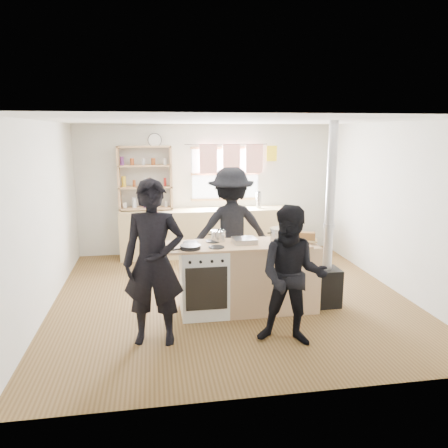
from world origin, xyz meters
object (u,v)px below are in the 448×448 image
(thermos, at_px, (259,200))
(stockpot_counter, at_px, (280,235))
(roast_tray, at_px, (244,240))
(cooking_island, at_px, (248,277))
(person_far, at_px, (231,229))
(stockpot_stove, at_px, (218,236))
(person_near_left, at_px, (154,263))
(skillet_greens, at_px, (190,247))
(flue_heater, at_px, (327,260))
(bread_board, at_px, (307,237))
(person_near_right, at_px, (292,276))

(thermos, xyz_separation_m, stockpot_counter, (-0.38, -2.73, -0.03))
(roast_tray, bearing_deg, cooking_island, -15.01)
(person_far, bearing_deg, stockpot_stove, 66.82)
(cooking_island, height_order, person_near_left, person_near_left)
(person_near_left, bearing_deg, thermos, 68.62)
(cooking_island, distance_m, person_far, 1.03)
(thermos, height_order, skillet_greens, thermos)
(cooking_island, relative_size, flue_heater, 0.79)
(bread_board, relative_size, person_far, 0.18)
(thermos, distance_m, skillet_greens, 3.34)
(stockpot_counter, height_order, person_near_right, person_near_right)
(thermos, height_order, cooking_island, thermos)
(thermos, relative_size, stockpot_stove, 1.52)
(thermos, distance_m, person_near_left, 4.03)
(cooking_island, height_order, roast_tray, roast_tray)
(person_far, bearing_deg, thermos, -115.99)
(flue_heater, bearing_deg, cooking_island, -179.93)
(roast_tray, xyz_separation_m, bread_board, (0.84, -0.03, 0.01))
(stockpot_stove, distance_m, flue_heater, 1.53)
(skillet_greens, relative_size, stockpot_counter, 1.29)
(skillet_greens, relative_size, roast_tray, 1.10)
(skillet_greens, relative_size, bread_board, 1.03)
(thermos, height_order, person_far, person_far)
(bread_board, bearing_deg, skillet_greens, -174.38)
(thermos, height_order, person_near_left, person_near_left)
(thermos, bearing_deg, skillet_greens, -118.38)
(stockpot_counter, bearing_deg, skillet_greens, -170.20)
(cooking_island, bearing_deg, stockpot_stove, 154.80)
(roast_tray, xyz_separation_m, person_near_right, (0.33, -1.00, -0.18))
(stockpot_counter, xyz_separation_m, flue_heater, (0.67, -0.04, -0.37))
(roast_tray, distance_m, flue_heater, 1.20)
(cooking_island, relative_size, person_near_left, 1.05)
(skillet_greens, distance_m, person_near_left, 0.70)
(stockpot_stove, height_order, bread_board, stockpot_stove)
(stockpot_stove, bearing_deg, bread_board, -9.41)
(thermos, relative_size, roast_tray, 0.99)
(bread_board, height_order, person_near_left, person_near_left)
(skillet_greens, bearing_deg, roast_tray, 14.22)
(roast_tray, bearing_deg, skillet_greens, -165.78)
(stockpot_counter, relative_size, person_near_left, 0.14)
(stockpot_stove, bearing_deg, roast_tray, -26.68)
(bread_board, xyz_separation_m, person_far, (-0.85, 0.93, -0.06))
(flue_heater, bearing_deg, skillet_greens, -174.79)
(cooking_island, relative_size, roast_tray, 6.39)
(skillet_greens, bearing_deg, flue_heater, 5.21)
(person_near_right, bearing_deg, stockpot_counter, 102.73)
(person_near_left, xyz_separation_m, person_near_right, (1.51, -0.28, -0.14))
(skillet_greens, bearing_deg, person_near_right, -37.55)
(bread_board, bearing_deg, thermos, 89.42)
(stockpot_stove, xyz_separation_m, stockpot_counter, (0.81, -0.14, 0.02))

